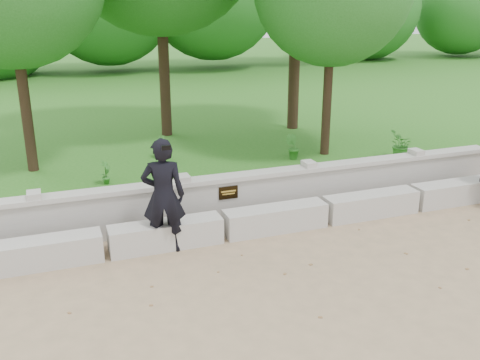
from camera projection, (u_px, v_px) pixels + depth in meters
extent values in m
plane|color=#A18563|center=(265.00, 291.00, 7.66)|extent=(80.00, 80.00, 0.00)
cube|color=#226217|center=(121.00, 107.00, 20.07)|extent=(40.00, 22.00, 0.25)
cube|color=#B3B0A9|center=(40.00, 253.00, 8.29)|extent=(1.90, 0.45, 0.45)
cube|color=#B3B0A9|center=(166.00, 235.00, 8.95)|extent=(1.90, 0.45, 0.45)
cube|color=#B3B0A9|center=(275.00, 219.00, 9.60)|extent=(1.90, 0.45, 0.45)
cube|color=#B3B0A9|center=(371.00, 205.00, 10.26)|extent=(1.90, 0.45, 0.45)
cube|color=#B3B0A9|center=(455.00, 192.00, 10.91)|extent=(1.90, 0.45, 0.45)
cube|color=#A8A69F|center=(211.00, 203.00, 9.84)|extent=(12.50, 0.25, 0.82)
cube|color=#B3B0A9|center=(210.00, 180.00, 9.69)|extent=(12.50, 0.35, 0.08)
cube|color=black|center=(228.00, 193.00, 9.74)|extent=(0.36, 0.02, 0.24)
imported|color=black|center=(163.00, 196.00, 8.61)|extent=(0.80, 0.63, 1.92)
cube|color=black|center=(166.00, 148.00, 7.98)|extent=(0.14, 0.06, 0.07)
cylinder|color=#382619|center=(24.00, 95.00, 11.69)|extent=(0.23, 0.23, 3.48)
cylinder|color=#382619|center=(164.00, 57.00, 14.76)|extent=(0.30, 0.30, 4.41)
cylinder|color=#382619|center=(328.00, 89.00, 13.04)|extent=(0.22, 0.22, 3.29)
cylinder|color=#382619|center=(295.00, 46.00, 15.52)|extent=(0.33, 0.33, 4.88)
imported|color=#327628|center=(106.00, 172.00, 11.24)|extent=(0.31, 0.34, 0.54)
imported|color=#327628|center=(292.00, 147.00, 13.01)|extent=(0.43, 0.43, 0.61)
imported|color=#327628|center=(401.00, 145.00, 13.05)|extent=(0.82, 0.81, 0.69)
imported|color=#327628|center=(160.00, 147.00, 13.14)|extent=(0.38, 0.40, 0.55)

